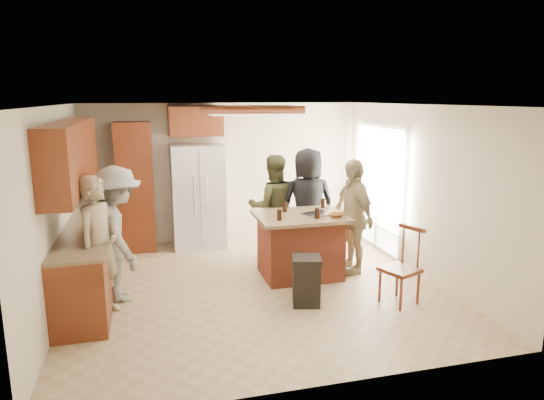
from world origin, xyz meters
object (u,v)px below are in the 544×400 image
object	(u,v)px
person_front_left	(100,247)
person_counter	(118,234)
person_behind_left	(273,207)
trash_bin	(306,280)
person_behind_right	(308,204)
kitchen_island	(300,245)
spindle_chair	(401,269)
refrigerator	(198,196)
person_side_right	(353,216)

from	to	relation	value
person_front_left	person_counter	xyz separation A→B (m)	(0.19, 0.44, 0.02)
person_behind_left	person_counter	xyz separation A→B (m)	(-2.36, -1.15, 0.03)
person_counter	trash_bin	world-z (taller)	person_counter
person_behind_right	trash_bin	distance (m)	1.90
kitchen_island	spindle_chair	size ratio (longest dim) A/B	1.29
person_behind_left	refrigerator	distance (m)	1.46
spindle_chair	kitchen_island	bearing A→B (deg)	127.00
person_behind_right	person_counter	distance (m)	3.03
person_behind_right	person_side_right	world-z (taller)	person_behind_right
person_behind_left	refrigerator	world-z (taller)	refrigerator
person_side_right	trash_bin	xyz separation A→B (m)	(-1.05, -0.97, -0.54)
person_behind_left	person_side_right	world-z (taller)	person_side_right
person_front_left	person_behind_right	bearing A→B (deg)	-33.00
person_behind_left	kitchen_island	bearing A→B (deg)	104.62
refrigerator	trash_bin	xyz separation A→B (m)	(1.04, -2.86, -0.58)
person_side_right	spindle_chair	bearing A→B (deg)	0.85
trash_bin	spindle_chair	distance (m)	1.22
person_behind_right	person_front_left	bearing A→B (deg)	27.21
person_behind_right	person_behind_left	bearing A→B (deg)	-19.66
person_counter	spindle_chair	size ratio (longest dim) A/B	1.77
person_counter	kitchen_island	bearing A→B (deg)	-100.79
person_side_right	person_counter	size ratio (longest dim) A/B	0.98
person_front_left	spindle_chair	xyz separation A→B (m)	(3.66, -0.61, -0.41)
person_side_right	person_front_left	bearing A→B (deg)	-84.97
person_behind_left	person_counter	bearing A→B (deg)	30.86
person_behind_left	person_behind_right	size ratio (longest dim) A/B	0.94
person_behind_left	person_counter	distance (m)	2.63
refrigerator	person_behind_right	bearing A→B (deg)	-35.23
refrigerator	person_counter	bearing A→B (deg)	-120.86
person_side_right	trash_bin	size ratio (longest dim) A/B	2.73
person_behind_right	person_counter	bearing A→B (deg)	21.09
person_front_left	person_side_right	world-z (taller)	same
refrigerator	person_front_left	bearing A→B (deg)	-119.64
person_front_left	kitchen_island	world-z (taller)	person_front_left
person_front_left	spindle_chair	world-z (taller)	person_front_left
person_counter	kitchen_island	distance (m)	2.57
trash_bin	refrigerator	bearing A→B (deg)	110.01
person_behind_left	person_counter	size ratio (longest dim) A/B	0.97
person_side_right	spindle_chair	distance (m)	1.31
person_side_right	kitchen_island	bearing A→B (deg)	-96.26
refrigerator	kitchen_island	distance (m)	2.31
person_behind_right	kitchen_island	bearing A→B (deg)	66.74
kitchen_island	person_side_right	bearing A→B (deg)	-1.08
refrigerator	spindle_chair	size ratio (longest dim) A/B	1.81
person_counter	person_front_left	bearing A→B (deg)	141.04
person_front_left	person_counter	distance (m)	0.48
person_side_right	spindle_chair	size ratio (longest dim) A/B	1.73
person_counter	refrigerator	size ratio (longest dim) A/B	0.98
person_front_left	trash_bin	bearing A→B (deg)	-64.81
person_behind_left	person_side_right	distance (m)	1.37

